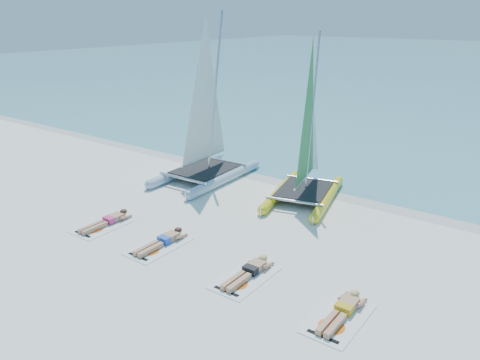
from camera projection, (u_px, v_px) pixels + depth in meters
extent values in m
plane|color=white|center=(192.00, 230.00, 14.08)|extent=(140.00, 140.00, 0.00)
cube|color=silver|center=(285.00, 180.00, 18.27)|extent=(140.00, 1.40, 0.01)
cylinder|color=#A5B8D9|center=(186.00, 170.00, 18.91)|extent=(0.55, 4.28, 0.38)
cone|color=#A5B8D9|center=(221.00, 156.00, 20.75)|extent=(0.38, 0.56, 0.36)
cylinder|color=#A5B8D9|center=(225.00, 178.00, 17.91)|extent=(0.55, 4.28, 0.38)
cone|color=#A5B8D9|center=(257.00, 163.00, 19.75)|extent=(0.38, 0.56, 0.36)
cube|color=black|center=(205.00, 169.00, 18.34)|extent=(1.93, 2.42, 0.03)
cylinder|color=#BABEC2|center=(215.00, 91.00, 17.95)|extent=(0.13, 1.13, 5.88)
cylinder|color=yellow|center=(280.00, 191.00, 16.69)|extent=(1.23, 3.79, 0.34)
cone|color=yellow|center=(296.00, 174.00, 18.53)|extent=(0.43, 0.55, 0.32)
cylinder|color=yellow|center=(328.00, 198.00, 16.08)|extent=(1.23, 3.79, 0.34)
cone|color=yellow|center=(339.00, 179.00, 17.91)|extent=(0.43, 0.55, 0.32)
cube|color=black|center=(304.00, 189.00, 16.32)|extent=(2.09, 2.43, 0.03)
cylinder|color=#BABEC2|center=(312.00, 111.00, 16.04)|extent=(0.32, 0.99, 5.26)
cube|color=white|center=(103.00, 226.00, 14.32)|extent=(1.00, 1.85, 0.02)
cube|color=tan|center=(114.00, 218.00, 14.61)|extent=(0.36, 0.55, 0.17)
cube|color=#D63273|center=(109.00, 220.00, 14.46)|extent=(0.37, 0.22, 0.17)
cube|color=tan|center=(93.00, 228.00, 14.02)|extent=(0.31, 0.85, 0.13)
sphere|color=tan|center=(123.00, 213.00, 14.88)|extent=(0.21, 0.21, 0.21)
ellipsoid|color=#392114|center=(123.00, 212.00, 14.88)|extent=(0.22, 0.24, 0.15)
cube|color=white|center=(158.00, 246.00, 13.05)|extent=(1.00, 1.85, 0.02)
cube|color=tan|center=(169.00, 237.00, 13.34)|extent=(0.36, 0.55, 0.17)
cube|color=blue|center=(164.00, 240.00, 13.19)|extent=(0.37, 0.22, 0.17)
cube|color=tan|center=(148.00, 249.00, 12.74)|extent=(0.31, 0.85, 0.13)
sphere|color=tan|center=(178.00, 231.00, 13.61)|extent=(0.21, 0.21, 0.21)
ellipsoid|color=#392114|center=(178.00, 230.00, 13.60)|extent=(0.22, 0.24, 0.15)
cube|color=white|center=(245.00, 278.00, 11.49)|extent=(1.00, 1.85, 0.02)
cube|color=tan|center=(255.00, 267.00, 11.78)|extent=(0.36, 0.55, 0.17)
cube|color=black|center=(250.00, 270.00, 11.63)|extent=(0.37, 0.22, 0.17)
cube|color=tan|center=(236.00, 282.00, 11.19)|extent=(0.31, 0.85, 0.13)
sphere|color=tan|center=(263.00, 259.00, 12.05)|extent=(0.21, 0.21, 0.21)
ellipsoid|color=#D4B563|center=(263.00, 258.00, 12.05)|extent=(0.22, 0.24, 0.15)
cube|color=white|center=(339.00, 318.00, 9.96)|extent=(1.00, 1.85, 0.02)
cube|color=tan|center=(347.00, 305.00, 10.25)|extent=(0.36, 0.55, 0.17)
cube|color=gold|center=(344.00, 309.00, 10.10)|extent=(0.37, 0.22, 0.17)
cube|color=tan|center=(331.00, 324.00, 9.65)|extent=(0.31, 0.85, 0.13)
sphere|color=tan|center=(354.00, 295.00, 10.52)|extent=(0.21, 0.21, 0.21)
ellipsoid|color=#D4B563|center=(355.00, 293.00, 10.51)|extent=(0.22, 0.24, 0.15)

